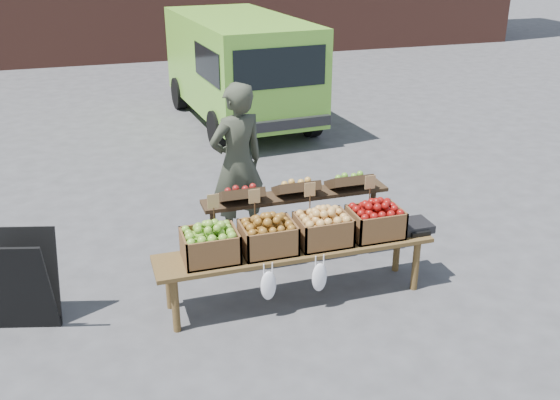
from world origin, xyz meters
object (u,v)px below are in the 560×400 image
object	(u,v)px
vendor	(237,163)
back_table	(296,218)
crate_red_apples	(323,230)
chalkboard_sign	(20,282)
crate_russet_pears	(268,238)
display_bench	(295,273)
crate_green_apples	(375,222)
crate_golden_apples	(210,246)
weighing_scale	(413,226)
delivery_van	(239,71)

from	to	relation	value
vendor	back_table	xyz separation A→B (m)	(0.45, -0.75, -0.41)
back_table	crate_red_apples	xyz separation A→B (m)	(0.03, -0.72, 0.19)
chalkboard_sign	crate_russet_pears	bearing A→B (deg)	8.35
display_bench	crate_russet_pears	world-z (taller)	crate_russet_pears
crate_red_apples	crate_green_apples	distance (m)	0.55
crate_red_apples	crate_golden_apples	bearing A→B (deg)	180.00
display_bench	weighing_scale	xyz separation A→B (m)	(1.25, 0.00, 0.33)
crate_russet_pears	vendor	bearing A→B (deg)	87.04
vendor	weighing_scale	distance (m)	2.09
delivery_van	weighing_scale	size ratio (longest dim) A/B	12.71
back_table	crate_red_apples	size ratio (longest dim) A/B	4.20
vendor	delivery_van	bearing A→B (deg)	-121.36
chalkboard_sign	crate_green_apples	world-z (taller)	chalkboard_sign
delivery_van	back_table	distance (m)	5.58
delivery_van	crate_golden_apples	world-z (taller)	delivery_van
back_table	weighing_scale	world-z (taller)	back_table
back_table	crate_russet_pears	size ratio (longest dim) A/B	4.20
chalkboard_sign	display_bench	bearing A→B (deg)	9.13
crate_golden_apples	crate_russet_pears	bearing A→B (deg)	0.00
crate_golden_apples	crate_green_apples	bearing A→B (deg)	0.00
delivery_van	crate_russet_pears	world-z (taller)	delivery_van
crate_red_apples	crate_green_apples	bearing A→B (deg)	0.00
back_table	weighing_scale	xyz separation A→B (m)	(1.00, -0.72, 0.09)
vendor	back_table	bearing A→B (deg)	103.81
crate_golden_apples	weighing_scale	size ratio (longest dim) A/B	1.47
delivery_van	crate_golden_apples	xyz separation A→B (m)	(-1.85, -6.23, -0.26)
chalkboard_sign	crate_red_apples	xyz separation A→B (m)	(2.77, -0.28, 0.24)
back_table	crate_green_apples	bearing A→B (deg)	-51.28
vendor	crate_russet_pears	size ratio (longest dim) A/B	3.71
crate_golden_apples	vendor	bearing A→B (deg)	66.92
display_bench	crate_russet_pears	bearing A→B (deg)	180.00
vendor	crate_red_apples	bearing A→B (deg)	90.88
vendor	display_bench	bearing A→B (deg)	80.71
delivery_van	crate_golden_apples	bearing A→B (deg)	-110.83
delivery_van	crate_red_apples	xyz separation A→B (m)	(-0.75, -6.23, -0.26)
back_table	crate_golden_apples	distance (m)	1.31
chalkboard_sign	vendor	bearing A→B (deg)	42.86
back_table	crate_red_apples	bearing A→B (deg)	-87.84
delivery_van	crate_russet_pears	distance (m)	6.37
crate_green_apples	crate_golden_apples	bearing A→B (deg)	180.00
delivery_van	vendor	distance (m)	4.92
vendor	crate_golden_apples	distance (m)	1.61
crate_red_apples	chalkboard_sign	bearing A→B (deg)	174.25
crate_green_apples	back_table	bearing A→B (deg)	128.72
crate_russet_pears	weighing_scale	xyz separation A→B (m)	(1.52, 0.00, -0.10)
chalkboard_sign	crate_golden_apples	xyz separation A→B (m)	(1.67, -0.28, 0.24)
chalkboard_sign	crate_green_apples	xyz separation A→B (m)	(3.32, -0.28, 0.24)
vendor	weighing_scale	xyz separation A→B (m)	(1.45, -1.47, -0.32)
weighing_scale	chalkboard_sign	bearing A→B (deg)	175.74
crate_golden_apples	crate_red_apples	world-z (taller)	same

